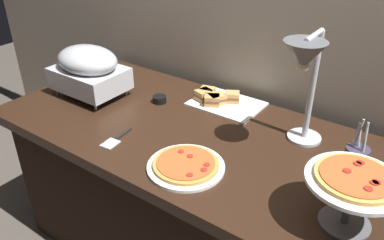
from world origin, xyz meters
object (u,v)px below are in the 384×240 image
(pizza_plate_center, at_px, (354,185))
(sandwich_platter, at_px, (219,100))
(sauce_cup_near, at_px, (160,99))
(chafing_dish, at_px, (89,69))
(serving_spatula, at_px, (117,139))
(utensil_holder, at_px, (355,160))
(pizza_plate_front, at_px, (186,165))
(heat_lamp, at_px, (305,66))

(pizza_plate_center, distance_m, sandwich_platter, 0.88)
(sandwich_platter, relative_size, sauce_cup_near, 4.93)
(chafing_dish, distance_m, serving_spatula, 0.49)
(utensil_holder, height_order, serving_spatula, utensil_holder)
(sandwich_platter, distance_m, serving_spatula, 0.55)
(pizza_plate_front, xyz_separation_m, serving_spatula, (-0.35, -0.01, -0.01))
(serving_spatula, bearing_deg, heat_lamp, 28.07)
(heat_lamp, bearing_deg, chafing_dish, -174.18)
(serving_spatula, bearing_deg, sandwich_platter, 71.57)
(pizza_plate_center, xyz_separation_m, sandwich_platter, (-0.74, 0.46, -0.13))
(heat_lamp, xyz_separation_m, pizza_plate_front, (-0.28, -0.33, -0.35))
(sauce_cup_near, bearing_deg, heat_lamp, -2.53)
(sauce_cup_near, height_order, serving_spatula, sauce_cup_near)
(chafing_dish, height_order, pizza_plate_front, chafing_dish)
(serving_spatula, bearing_deg, utensil_holder, 21.17)
(heat_lamp, distance_m, sandwich_platter, 0.60)
(sauce_cup_near, bearing_deg, pizza_plate_center, -17.08)
(heat_lamp, xyz_separation_m, pizza_plate_center, (0.29, -0.27, -0.21))
(sauce_cup_near, xyz_separation_m, serving_spatula, (0.07, -0.37, -0.02))
(pizza_plate_front, xyz_separation_m, sauce_cup_near, (-0.43, 0.36, 0.01))
(utensil_holder, bearing_deg, sandwich_platter, 164.72)
(heat_lamp, height_order, serving_spatula, heat_lamp)
(chafing_dish, bearing_deg, pizza_plate_center, -7.21)
(pizza_plate_front, relative_size, sandwich_platter, 0.88)
(heat_lamp, height_order, sandwich_platter, heat_lamp)
(sauce_cup_near, bearing_deg, chafing_dish, -157.70)
(heat_lamp, distance_m, pizza_plate_center, 0.45)
(pizza_plate_center, bearing_deg, heat_lamp, 136.35)
(heat_lamp, height_order, utensil_holder, heat_lamp)
(pizza_plate_center, bearing_deg, pizza_plate_front, -174.39)
(sandwich_platter, relative_size, utensil_holder, 1.49)
(sauce_cup_near, bearing_deg, serving_spatula, -78.68)
(pizza_plate_front, bearing_deg, heat_lamp, 49.76)
(pizza_plate_center, distance_m, serving_spatula, 0.93)
(chafing_dish, height_order, sauce_cup_near, chafing_dish)
(chafing_dish, bearing_deg, pizza_plate_front, -16.36)
(pizza_plate_center, xyz_separation_m, utensil_holder, (-0.05, 0.27, -0.09))
(chafing_dish, relative_size, utensil_holder, 1.58)
(pizza_plate_front, bearing_deg, serving_spatula, -178.76)
(chafing_dish, bearing_deg, heat_lamp, 5.82)
(pizza_plate_front, bearing_deg, sauce_cup_near, 139.82)
(pizza_plate_center, bearing_deg, sandwich_platter, 148.21)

